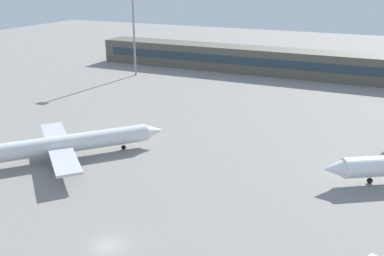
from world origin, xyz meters
name	(u,v)px	position (x,y,z in m)	size (l,w,h in m)	color
ground_plane	(216,145)	(0.00, 40.00, 0.00)	(400.00, 400.00, 0.00)	gray
terminal_building	(291,63)	(0.00, 113.77, 4.50)	(151.32, 12.13, 9.00)	#5B564C
airplane_near	(65,144)	(-24.57, 20.97, 3.08)	(30.18, 32.19, 10.09)	white
floodlight_tower_east	(134,26)	(-51.11, 90.86, 17.35)	(3.20, 0.80, 30.53)	gray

